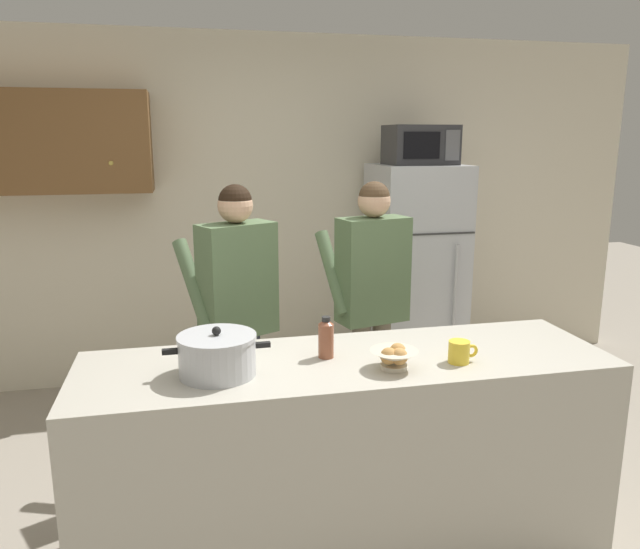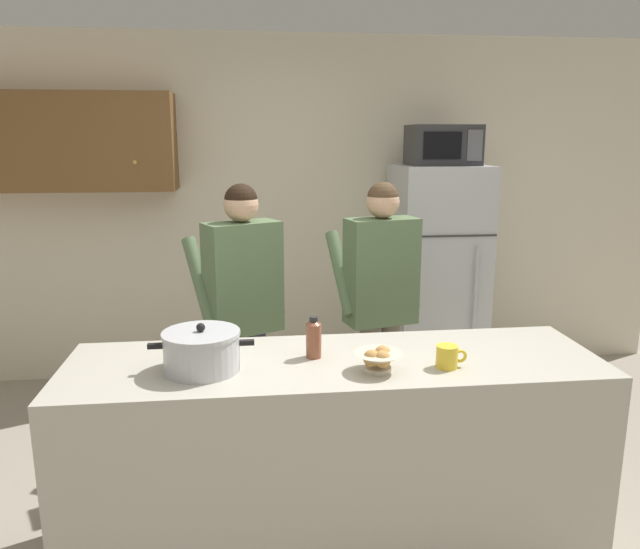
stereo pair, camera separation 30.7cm
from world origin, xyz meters
name	(u,v)px [view 2 (the right image)]	position (x,y,z in m)	size (l,w,h in m)	color
ground_plane	(334,547)	(0.00, 0.00, 0.00)	(14.00, 14.00, 0.00)	#9E9384
back_wall_unit	(263,200)	(-0.25, 2.26, 1.38)	(6.00, 0.48, 2.60)	beige
kitchen_island	(334,457)	(0.00, 0.00, 0.46)	(2.29, 0.68, 0.92)	#BCB7A8
refrigerator	(436,277)	(1.03, 1.85, 0.83)	(0.64, 0.68, 1.66)	#B7BABF
microwave	(443,145)	(1.03, 1.83, 1.80)	(0.48, 0.37, 0.28)	#2D2D30
person_near_pot	(243,294)	(-0.40, 0.87, 1.00)	(0.60, 0.56, 1.61)	#33384C
person_by_sink	(380,286)	(0.40, 0.95, 1.00)	(0.56, 0.50, 1.61)	#726656
cooking_pot	(202,351)	(-0.56, -0.06, 1.00)	(0.43, 0.32, 0.20)	silver
coffee_mug	(448,357)	(0.45, -0.15, 0.97)	(0.13, 0.09, 0.10)	yellow
bread_bowl	(378,360)	(0.16, -0.16, 0.97)	(0.20, 0.20, 0.10)	beige
bottle_near_edge	(314,338)	(-0.09, 0.04, 1.01)	(0.07, 0.07, 0.18)	brown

